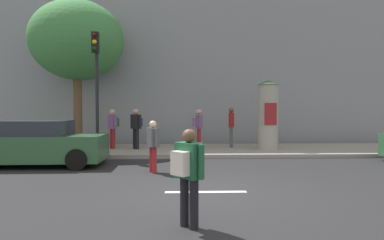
% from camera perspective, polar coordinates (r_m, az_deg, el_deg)
% --- Properties ---
extents(ground_plane, '(80.00, 80.00, 0.00)m').
position_cam_1_polar(ground_plane, '(7.67, 2.33, -11.94)').
color(ground_plane, '#232326').
extents(sidewalk_curb, '(36.00, 4.00, 0.15)m').
position_cam_1_polar(sidewalk_curb, '(14.54, 0.34, -5.08)').
color(sidewalk_curb, gray).
rests_on(sidewalk_curb, ground_plane).
extents(lane_markings, '(25.80, 0.16, 0.01)m').
position_cam_1_polar(lane_markings, '(7.67, 2.33, -11.91)').
color(lane_markings, silver).
rests_on(lane_markings, ground_plane).
extents(building_backdrop, '(36.00, 5.00, 10.56)m').
position_cam_1_polar(building_backdrop, '(19.74, -0.20, 11.92)').
color(building_backdrop, gray).
rests_on(building_backdrop, ground_plane).
extents(traffic_light, '(0.24, 0.45, 4.48)m').
position_cam_1_polar(traffic_light, '(13.12, -15.73, 7.57)').
color(traffic_light, black).
rests_on(traffic_light, sidewalk_curb).
extents(poster_column, '(0.92, 0.92, 2.88)m').
position_cam_1_polar(poster_column, '(14.57, 12.58, 0.95)').
color(poster_column, '#9E9B93').
rests_on(poster_column, sidewalk_curb).
extents(street_tree, '(4.04, 4.04, 6.40)m').
position_cam_1_polar(street_tree, '(16.07, -18.65, 12.42)').
color(street_tree, brown).
rests_on(street_tree, sidewalk_curb).
extents(pedestrian_in_light_jacket, '(0.52, 0.52, 1.52)m').
position_cam_1_polar(pedestrian_in_light_jacket, '(5.26, -0.68, -8.31)').
color(pedestrian_in_light_jacket, black).
rests_on(pedestrian_in_light_jacket, ground_plane).
extents(pedestrian_with_backpack, '(0.40, 0.61, 1.50)m').
position_cam_1_polar(pedestrian_with_backpack, '(9.83, -6.55, -3.73)').
color(pedestrian_with_backpack, maroon).
rests_on(pedestrian_with_backpack, ground_plane).
extents(pedestrian_near_pole, '(0.30, 0.66, 1.75)m').
position_cam_1_polar(pedestrian_near_pole, '(15.04, 6.59, -0.57)').
color(pedestrian_near_pole, '#4C4C51').
rests_on(pedestrian_near_pole, sidewalk_curb).
extents(pedestrian_tallest, '(0.51, 0.51, 1.67)m').
position_cam_1_polar(pedestrian_tallest, '(14.81, -13.10, -0.86)').
color(pedestrian_tallest, maroon).
rests_on(pedestrian_tallest, sidewalk_curb).
extents(pedestrian_with_bag, '(0.54, 0.54, 1.68)m').
position_cam_1_polar(pedestrian_with_bag, '(14.49, -9.30, -0.81)').
color(pedestrian_with_bag, black).
rests_on(pedestrian_with_bag, sidewalk_curb).
extents(pedestrian_in_dark_shirt, '(0.41, 0.58, 1.68)m').
position_cam_1_polar(pedestrian_in_dark_shirt, '(14.66, 1.10, -0.82)').
color(pedestrian_in_dark_shirt, maroon).
rests_on(pedestrian_in_dark_shirt, sidewalk_curb).
extents(parked_car_silver, '(4.24, 1.98, 1.46)m').
position_cam_1_polar(parked_car_silver, '(12.04, -24.61, -3.64)').
color(parked_car_silver, '#2D5938').
rests_on(parked_car_silver, ground_plane).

